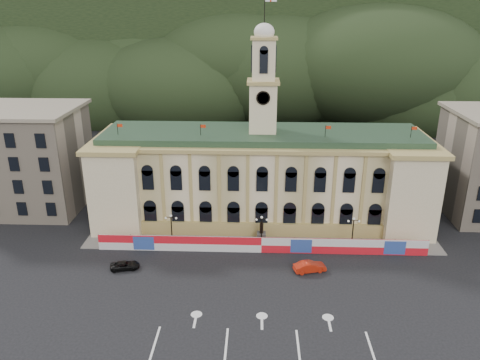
{
  "coord_description": "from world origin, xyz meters",
  "views": [
    {
      "loc": [
        -0.87,
        -47.81,
        35.66
      ],
      "look_at": [
        -3.37,
        18.0,
        10.62
      ],
      "focal_mm": 35.0,
      "sensor_mm": 36.0,
      "label": 1
    }
  ],
  "objects_px": {
    "red_sedan": "(310,267)",
    "lamp_center": "(262,228)",
    "statue": "(261,236)",
    "black_suv": "(125,265)"
  },
  "relations": [
    {
      "from": "statue",
      "to": "lamp_center",
      "type": "height_order",
      "value": "lamp_center"
    },
    {
      "from": "lamp_center",
      "to": "red_sedan",
      "type": "xyz_separation_m",
      "value": [
        6.81,
        -7.17,
        -2.32
      ]
    },
    {
      "from": "statue",
      "to": "black_suv",
      "type": "distance_m",
      "value": 21.27
    },
    {
      "from": "red_sedan",
      "to": "black_suv",
      "type": "relative_size",
      "value": 1.1
    },
    {
      "from": "black_suv",
      "to": "red_sedan",
      "type": "bearing_deg",
      "value": -101.52
    },
    {
      "from": "statue",
      "to": "black_suv",
      "type": "relative_size",
      "value": 0.84
    },
    {
      "from": "red_sedan",
      "to": "lamp_center",
      "type": "bearing_deg",
      "value": 28.97
    },
    {
      "from": "statue",
      "to": "black_suv",
      "type": "height_order",
      "value": "statue"
    },
    {
      "from": "statue",
      "to": "red_sedan",
      "type": "relative_size",
      "value": 0.77
    },
    {
      "from": "statue",
      "to": "red_sedan",
      "type": "bearing_deg",
      "value": -50.19
    }
  ]
}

